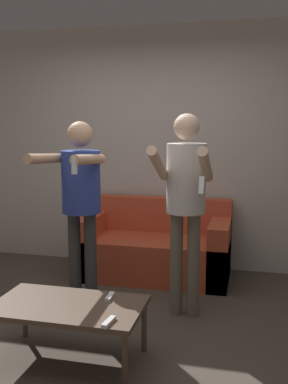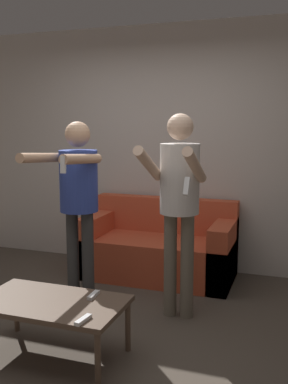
# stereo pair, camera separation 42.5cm
# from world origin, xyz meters

# --- Properties ---
(ground_plane) EXTENTS (14.00, 14.00, 0.00)m
(ground_plane) POSITION_xyz_m (0.00, 0.00, 0.00)
(ground_plane) COLOR #4C4238
(wall_back) EXTENTS (6.40, 0.06, 2.70)m
(wall_back) POSITION_xyz_m (0.00, 1.94, 1.35)
(wall_back) COLOR beige
(wall_back) RESTS_ON ground_plane
(couch) EXTENTS (1.59, 0.77, 0.82)m
(couch) POSITION_xyz_m (0.08, 1.51, 0.29)
(couch) COLOR #C64C2D
(couch) RESTS_ON ground_plane
(person_standing_left) EXTENTS (0.46, 0.79, 1.65)m
(person_standing_left) POSITION_xyz_m (-0.38, 0.59, 1.05)
(person_standing_left) COLOR #383838
(person_standing_left) RESTS_ON ground_plane
(person_standing_right) EXTENTS (0.44, 0.70, 1.71)m
(person_standing_right) POSITION_xyz_m (0.55, 0.59, 1.07)
(person_standing_right) COLOR #6B6051
(person_standing_right) RESTS_ON ground_plane
(coffee_table) EXTENTS (1.03, 0.59, 0.41)m
(coffee_table) POSITION_xyz_m (-0.11, -0.34, 0.38)
(coffee_table) COLOR brown
(coffee_table) RESTS_ON ground_plane
(remote_near) EXTENTS (0.05, 0.15, 0.02)m
(remote_near) POSITION_xyz_m (0.25, -0.57, 0.43)
(remote_near) COLOR white
(remote_near) RESTS_ON coffee_table
(remote_far) EXTENTS (0.04, 0.15, 0.02)m
(remote_far) POSITION_xyz_m (0.13, -0.18, 0.43)
(remote_far) COLOR white
(remote_far) RESTS_ON coffee_table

